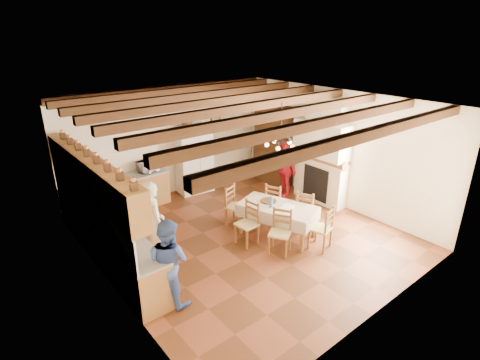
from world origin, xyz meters
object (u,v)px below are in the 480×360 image
Objects in this scene: chair_left_far at (247,224)px; person_woman_blue at (168,262)px; microwave at (148,166)px; person_man at (154,225)px; chair_end_near at (321,227)px; hutch at (273,145)px; person_woman_red at (284,169)px; dining_table at (278,209)px; chair_left_near at (280,232)px; chair_right_near at (306,209)px; chair_right_far at (275,201)px; refrigerator at (193,159)px; chair_end_far at (236,206)px.

chair_left_far is 0.62× the size of person_woman_blue.
person_man is at bearing -122.58° from microwave.
chair_left_far is 1.56m from chair_end_near.
hutch is 3.87m from chair_end_near.
dining_table is at bearing -39.79° from person_woman_red.
person_man is 3.41× the size of microwave.
dining_table is 0.75m from chair_left_near.
person_man is at bearing -70.07° from person_woman_red.
microwave reaches higher than chair_right_near.
dining_table is at bearing 107.97° from chair_left_near.
person_woman_blue reaches higher than person_woman_red.
person_man is (-3.16, 0.06, 0.41)m from chair_right_far.
refrigerator is 0.81× the size of hutch.
dining_table is 1.05× the size of person_man.
chair_left_near is 0.62× the size of person_woman_blue.
person_woman_red is at bearing -73.76° from person_man.
microwave is (-3.57, 0.95, -0.12)m from hutch.
person_man reaches higher than chair_end_near.
person_woman_red is at bearing -53.77° from chair_right_near.
dining_table is 1.03m from chair_end_near.
chair_end_far is at bearing -76.27° from person_man.
chair_right_far is (0.52, 0.60, -0.17)m from dining_table.
chair_left_far is (-2.91, -2.24, -0.69)m from hutch.
refrigerator reaches higher than chair_right_far.
hutch is 1.25× the size of dining_table.
chair_right_near is 3.76m from person_woman_blue.
chair_right_far is at bearing -85.56° from person_man.
chair_left_near reaches higher than dining_table.
hutch reaches higher than chair_left_near.
chair_right_far is at bearing -63.13° from microwave.
hutch is 1.51× the size of person_woman_red.
hutch is at bearing -23.00° from microwave.
refrigerator reaches higher than dining_table.
person_woman_red is 3.65m from microwave.
hutch is 5.11m from person_man.
refrigerator is at bearing 141.96° from chair_left_near.
chair_left_near is at bearing -129.02° from hutch.
hutch reaches higher than chair_end_far.
microwave is at bearing 12.89° from chair_right_far.
hutch is 3.00m from chair_end_far.
chair_left_near is at bearing -116.67° from person_woman_blue.
hutch is at bearing 163.31° from person_woman_red.
chair_left_far and chair_right_far have the same top height.
hutch reaches higher than chair_left_far.
refrigerator is 3.77m from person_man.
microwave is (-1.41, 3.36, 0.39)m from dining_table.
chair_left_near is at bearing 16.52° from chair_left_far.
person_man is at bearing -40.11° from person_woman_blue.
hutch is at bearing -134.06° from chair_end_near.
chair_end_far is 2.65m from microwave.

